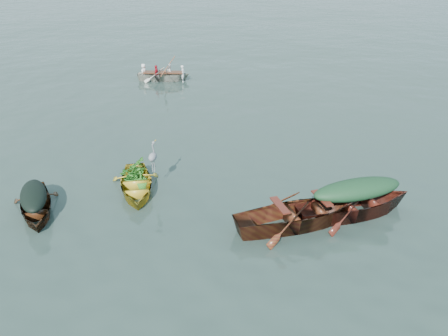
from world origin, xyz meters
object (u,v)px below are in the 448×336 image
object	(u,v)px
yellow_dinghy	(137,192)
rowed_boat	(164,81)
green_tarp_boat	(354,215)
heron	(153,162)
dark_covered_boat	(37,213)
open_wooden_boat	(299,226)

from	to	relation	value
yellow_dinghy	rowed_boat	world-z (taller)	rowed_boat
green_tarp_boat	heron	xyz separation A→B (m)	(-5.70, 0.42, 0.90)
dark_covered_boat	open_wooden_boat	distance (m)	7.02
dark_covered_boat	heron	world-z (taller)	heron
yellow_dinghy	dark_covered_boat	world-z (taller)	yellow_dinghy
dark_covered_boat	green_tarp_boat	bearing A→B (deg)	-22.85
open_wooden_boat	rowed_boat	xyz separation A→B (m)	(-7.78, 13.08, 0.00)
open_wooden_boat	dark_covered_boat	bearing A→B (deg)	67.44
yellow_dinghy	dark_covered_boat	xyz separation A→B (m)	(-2.23, -1.59, 0.00)
yellow_dinghy	heron	bearing A→B (deg)	5.19
green_tarp_boat	open_wooden_boat	world-z (taller)	open_wooden_boat
yellow_dinghy	open_wooden_boat	size ratio (longest dim) A/B	0.67
yellow_dinghy	heron	world-z (taller)	heron
rowed_boat	green_tarp_boat	bearing A→B (deg)	-151.99
dark_covered_boat	green_tarp_boat	world-z (taller)	green_tarp_boat
heron	dark_covered_boat	bearing A→B (deg)	-168.09
yellow_dinghy	rowed_boat	bearing A→B (deg)	81.62
green_tarp_boat	rowed_boat	distance (m)	15.37
dark_covered_boat	rowed_boat	distance (m)	13.77
heron	open_wooden_boat	bearing A→B (deg)	-37.77
open_wooden_boat	yellow_dinghy	bearing A→B (deg)	50.99
dark_covered_boat	green_tarp_boat	xyz separation A→B (m)	(8.42, 1.43, 0.00)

